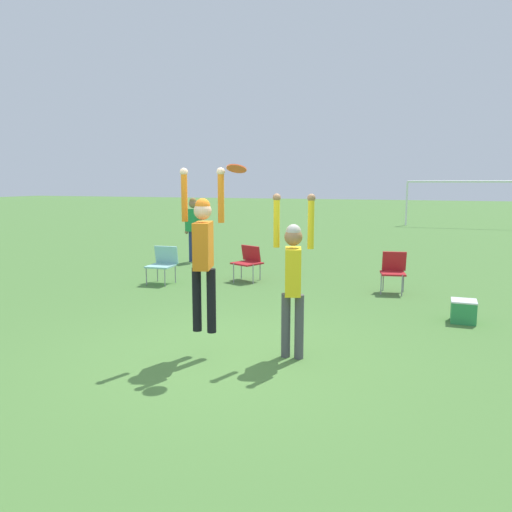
# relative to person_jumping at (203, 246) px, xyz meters

# --- Properties ---
(ground_plane) EXTENTS (120.00, 120.00, 0.00)m
(ground_plane) POSITION_rel_person_jumping_xyz_m (0.29, 0.04, -1.46)
(ground_plane) COLOR #4C7A38
(person_jumping) EXTENTS (0.62, 0.50, 2.13)m
(person_jumping) POSITION_rel_person_jumping_xyz_m (0.00, 0.00, 0.00)
(person_jumping) COLOR black
(person_jumping) RESTS_ON ground_plane
(person_defending) EXTENTS (0.55, 0.44, 2.14)m
(person_defending) POSITION_rel_person_jumping_xyz_m (1.11, 0.32, -0.33)
(person_defending) COLOR #4C4C51
(person_defending) RESTS_ON ground_plane
(frisbee) EXTENTS (0.25, 0.24, 0.11)m
(frisbee) POSITION_rel_person_jumping_xyz_m (0.46, 0.03, 0.98)
(frisbee) COLOR #E04C23
(camping_chair_0) EXTENTS (0.57, 0.61, 0.85)m
(camping_chair_0) POSITION_rel_person_jumping_xyz_m (2.01, 4.79, -0.96)
(camping_chair_0) COLOR gray
(camping_chair_0) RESTS_ON ground_plane
(camping_chair_1) EXTENTS (0.59, 0.63, 0.84)m
(camping_chair_1) POSITION_rel_person_jumping_xyz_m (-2.98, 4.00, -0.97)
(camping_chair_1) COLOR gray
(camping_chair_1) RESTS_ON ground_plane
(camping_chair_2) EXTENTS (0.74, 0.79, 0.80)m
(camping_chair_2) POSITION_rel_person_jumping_xyz_m (-1.27, 4.95, -0.98)
(camping_chair_2) COLOR gray
(camping_chair_2) RESTS_ON ground_plane
(person_spectator_near) EXTENTS (0.55, 0.38, 1.84)m
(person_spectator_near) POSITION_rel_person_jumping_xyz_m (-3.72, 6.96, -0.34)
(person_spectator_near) COLOR navy
(person_spectator_near) RESTS_ON ground_plane
(cooler_box) EXTENTS (0.40, 0.39, 0.37)m
(cooler_box) POSITION_rel_person_jumping_xyz_m (3.29, 2.88, -1.28)
(cooler_box) COLOR #2D8C4C
(cooler_box) RESTS_ON ground_plane
(soccer_goal) EXTENTS (7.10, 0.10, 2.35)m
(soccer_goal) POSITION_rel_person_jumping_xyz_m (4.74, 21.73, 0.38)
(soccer_goal) COLOR white
(soccer_goal) RESTS_ON ground_plane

